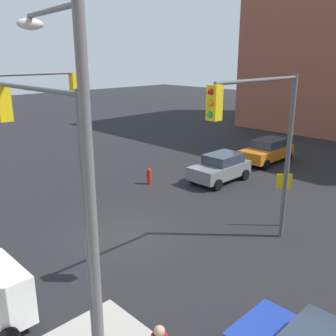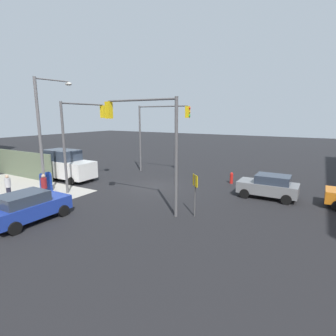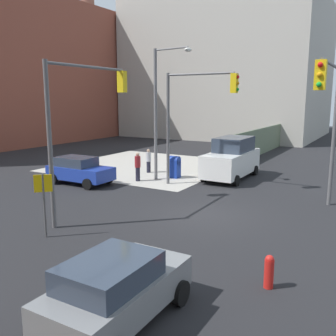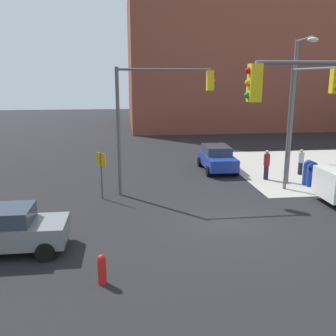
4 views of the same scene
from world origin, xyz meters
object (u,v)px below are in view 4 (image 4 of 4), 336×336
Objects in this scene: street_lamp_corner at (295,102)px; fire_hydrant at (102,269)px; hatchback_blue at (217,158)px; hatchback_gray at (8,229)px; pedestrian_crossing at (301,161)px; traffic_signal_ne_corner at (305,108)px; mailbox_blue at (310,172)px; traffic_signal_nw_corner at (156,106)px; pedestrian_waiting at (267,164)px.

street_lamp_corner is 14.62m from fire_hydrant.
street_lamp_corner reaches higher than hatchback_blue.
hatchback_blue is (10.18, 10.74, 0.00)m from hatchback_gray.
hatchback_blue is 2.44× the size of pedestrian_crossing.
traffic_signal_ne_corner is 4.55× the size of mailbox_blue.
pedestrian_crossing is (2.30, 4.52, -3.71)m from traffic_signal_ne_corner.
mailbox_blue is 2.48m from pedestrian_crossing.
traffic_signal_ne_corner is 14.12m from hatchback_gray.
traffic_signal_ne_corner reaches higher than hatchback_gray.
traffic_signal_ne_corner is at bearing -12.85° from traffic_signal_nw_corner.
traffic_signal_ne_corner is 0.81× the size of street_lamp_corner.
traffic_signal_nw_corner is at bearing 167.15° from traffic_signal_ne_corner.
traffic_signal_nw_corner is 7.82m from street_lamp_corner.
fire_hydrant is (-9.50, -7.08, -4.08)m from traffic_signal_ne_corner.
hatchback_blue is 2.22× the size of pedestrian_waiting.
traffic_signal_ne_corner is 3.97× the size of pedestrian_crossing.
pedestrian_waiting is (-2.60, -0.90, 0.10)m from pedestrian_crossing.
mailbox_blue reaches higher than fire_hydrant.
hatchback_gray is at bearing 142.60° from fire_hydrant.
traffic_signal_nw_corner is at bearing -128.21° from pedestrian_waiting.
traffic_signal_nw_corner is 3.97× the size of pedestrian_crossing.
pedestrian_crossing reaches higher than hatchback_blue.
fire_hydrant is (-10.15, -9.63, -4.22)m from street_lamp_corner.
hatchback_blue is at bearing 136.85° from mailbox_blue.
pedestrian_waiting reaches higher than hatchback_blue.
traffic_signal_nw_corner is at bearing 74.64° from fire_hydrant.
street_lamp_corner is (0.65, 2.56, 0.14)m from traffic_signal_ne_corner.
street_lamp_corner is at bearing 28.12° from pedestrian_crossing.
traffic_signal_ne_corner is 3.61× the size of pedestrian_waiting.
traffic_signal_nw_corner is 6.91× the size of fire_hydrant.
hatchback_gray is (-12.85, -4.52, -3.72)m from traffic_signal_ne_corner.
hatchback_gray is 17.64m from pedestrian_crossing.
pedestrian_waiting is (-0.95, 1.07, -3.76)m from street_lamp_corner.
pedestrian_waiting is at bearing 32.97° from hatchback_gray.
traffic_signal_nw_corner reaches higher than pedestrian_waiting.
street_lamp_corner is at bearing -12.87° from pedestrian_waiting.
street_lamp_corner is at bearing 6.86° from traffic_signal_nw_corner.
street_lamp_corner reaches higher than mailbox_blue.
street_lamp_corner is 5.59× the size of mailbox_blue.
traffic_signal_nw_corner is 9.21m from hatchback_gray.
hatchback_gray is at bearing -155.47° from mailbox_blue.
traffic_signal_ne_corner is 1.62× the size of hatchback_blue.
pedestrian_waiting is (-2.00, 1.50, 0.18)m from mailbox_blue.
pedestrian_waiting is (2.37, -2.60, 0.10)m from hatchback_blue.
fire_hydrant is at bearing -140.60° from mailbox_blue.
hatchback_gray is at bearing 8.96° from pedestrian_crossing.
traffic_signal_nw_corner is 3.61× the size of pedestrian_waiting.
street_lamp_corner reaches higher than pedestrian_waiting.
pedestrian_waiting is (-0.30, 3.62, -3.62)m from traffic_signal_ne_corner.
street_lamp_corner reaches higher than fire_hydrant.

